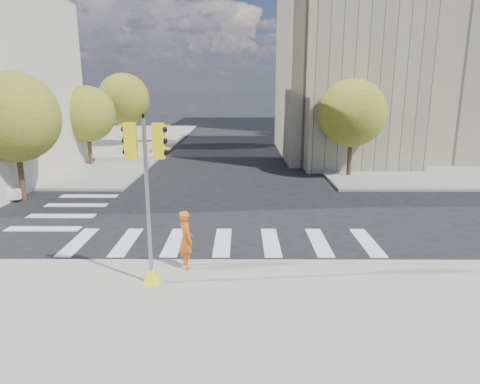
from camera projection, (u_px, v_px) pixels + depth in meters
name	position (u px, v px, depth m)	size (l,w,h in m)	color
ground	(227.00, 225.00, 17.90)	(160.00, 160.00, 0.00)	black
sidewalk_far_right	(434.00, 144.00, 43.06)	(28.00, 40.00, 0.15)	gray
sidewalk_far_left	(38.00, 144.00, 43.21)	(28.00, 40.00, 0.15)	gray
civic_building	(426.00, 67.00, 34.68)	(26.00, 16.00, 19.39)	gray
office_tower	(408.00, 12.00, 55.03)	(20.00, 18.00, 30.00)	#9EA0A3
tree_lw_near	(14.00, 117.00, 20.82)	(4.40, 4.40, 6.41)	#382616
tree_lw_mid	(87.00, 114.00, 30.64)	(4.00, 4.00, 5.77)	#382616
tree_lw_far	(124.00, 99.00, 40.16)	(4.80, 4.80, 6.95)	#382616
tree_re_near	(352.00, 113.00, 26.62)	(4.20, 4.20, 6.16)	#382616
tree_re_mid	(319.00, 102.00, 38.20)	(4.60, 4.60, 6.66)	#382616
tree_re_far	(301.00, 103.00, 49.97)	(4.00, 4.00, 5.88)	#382616
lamp_near	(346.00, 102.00, 30.38)	(0.35, 0.18, 8.11)	black
lamp_far	(313.00, 98.00, 43.97)	(0.35, 0.18, 8.11)	black
traffic_signal	(148.00, 215.00, 11.82)	(1.07, 0.56, 4.80)	yellow
photographer	(186.00, 239.00, 13.18)	(0.67, 0.44, 1.83)	#CF5813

